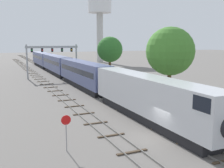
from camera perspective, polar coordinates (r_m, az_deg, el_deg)
ground_plane at (r=24.36m, az=9.47°, el=-11.25°), size 400.00×400.00×0.00m
track_main at (r=80.80m, az=-13.23°, el=2.89°), size 2.60×200.00×0.16m
track_near at (r=60.31m, az=-14.82°, el=0.80°), size 2.60×160.00×0.16m
passenger_train at (r=60.62m, az=-9.70°, el=3.43°), size 3.04×91.59×4.80m
signal_gantry at (r=63.87m, az=-12.65°, el=6.44°), size 12.10×0.49×7.78m
water_tower at (r=111.73m, az=-2.65°, el=15.19°), size 9.65×9.65×25.94m
stop_sign at (r=20.94m, az=-9.79°, el=-9.25°), size 0.76×0.08×2.88m
trackside_tree_left at (r=60.87m, az=-0.47°, el=7.38°), size 5.80×5.80×9.56m
trackside_tree_mid at (r=38.82m, az=12.35°, el=6.84°), size 6.88×6.88×10.51m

